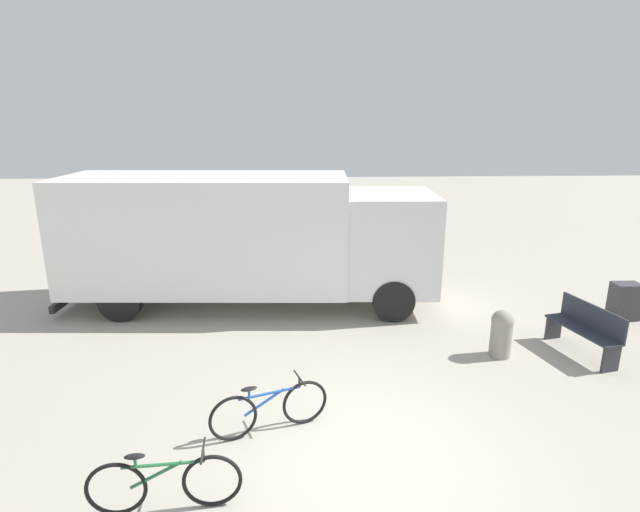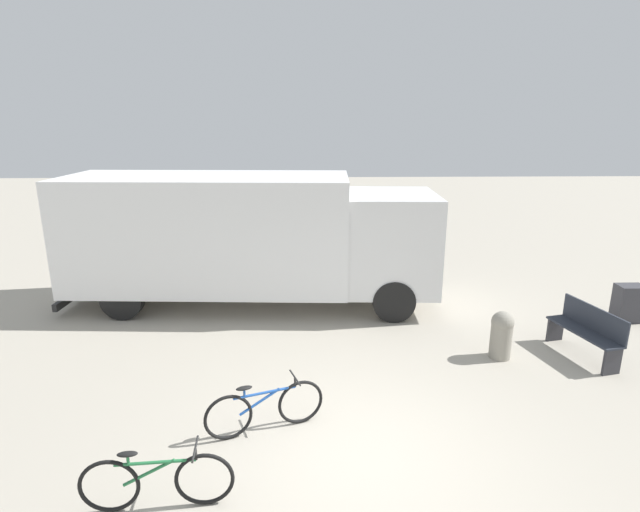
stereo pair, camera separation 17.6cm
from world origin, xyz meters
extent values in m
plane|color=#A8A091|center=(0.00, 0.00, 0.00)|extent=(60.00, 60.00, 0.00)
cube|color=white|center=(-2.83, 5.52, 1.68)|extent=(6.23, 2.60, 2.47)
cube|color=silver|center=(1.19, 5.32, 1.50)|extent=(2.03, 2.30, 2.10)
cube|color=black|center=(-5.94, 5.67, 0.25)|extent=(0.21, 2.19, 0.16)
cylinder|color=black|center=(1.24, 6.31, 0.45)|extent=(0.90, 0.32, 0.89)
cylinder|color=black|center=(1.14, 4.33, 0.45)|extent=(0.90, 0.32, 0.89)
cylinder|color=black|center=(-4.47, 6.59, 0.45)|extent=(0.90, 0.32, 0.89)
cylinder|color=black|center=(-4.56, 4.61, 0.45)|extent=(0.90, 0.32, 0.89)
cube|color=#282D38|center=(4.23, 2.63, 0.48)|extent=(0.72, 1.51, 0.04)
cube|color=#282D38|center=(4.41, 2.67, 0.69)|extent=(0.37, 1.43, 0.46)
cube|color=#2D2D33|center=(4.38, 1.97, 0.23)|extent=(0.34, 0.13, 0.46)
cube|color=#2D2D33|center=(4.07, 3.29, 0.23)|extent=(0.34, 0.13, 0.46)
torus|color=black|center=(-2.80, -0.83, 0.33)|extent=(0.65, 0.10, 0.65)
torus|color=black|center=(-1.80, -0.75, 0.33)|extent=(0.65, 0.10, 0.65)
cylinder|color=#26723F|center=(-2.30, -0.79, 0.58)|extent=(0.86, 0.10, 0.04)
cylinder|color=#26723F|center=(-2.37, -0.80, 0.46)|extent=(0.57, 0.08, 0.31)
cylinder|color=#26723F|center=(-2.57, -0.81, 0.64)|extent=(0.03, 0.03, 0.11)
ellipsoid|color=black|center=(-2.57, -0.81, 0.71)|extent=(0.23, 0.11, 0.05)
cylinder|color=black|center=(-1.87, -0.76, 0.65)|extent=(0.03, 0.03, 0.14)
cylinder|color=black|center=(-1.87, -0.76, 0.72)|extent=(0.06, 0.44, 0.02)
torus|color=black|center=(-1.71, 0.41, 0.33)|extent=(0.63, 0.26, 0.65)
torus|color=black|center=(-0.76, 0.75, 0.33)|extent=(0.63, 0.26, 0.65)
cylinder|color=#1E4C9E|center=(-1.24, 0.58, 0.58)|extent=(0.82, 0.32, 0.04)
cylinder|color=#1E4C9E|center=(-1.31, 0.55, 0.46)|extent=(0.55, 0.23, 0.31)
cylinder|color=#1E4C9E|center=(-1.50, 0.48, 0.64)|extent=(0.03, 0.03, 0.11)
ellipsoid|color=black|center=(-1.50, 0.48, 0.71)|extent=(0.24, 0.16, 0.05)
cylinder|color=black|center=(-0.83, 0.72, 0.65)|extent=(0.03, 0.03, 0.14)
cylinder|color=black|center=(-0.83, 0.72, 0.72)|extent=(0.17, 0.42, 0.02)
cylinder|color=gray|center=(2.76, 2.63, 0.34)|extent=(0.37, 0.37, 0.67)
sphere|color=gray|center=(2.76, 2.63, 0.67)|extent=(0.39, 0.39, 0.39)
cube|color=#38383D|center=(6.05, 4.20, 0.39)|extent=(0.54, 0.38, 0.78)
camera|label=1|loc=(-0.83, -5.36, 4.15)|focal=28.00mm
camera|label=2|loc=(-0.66, -5.37, 4.15)|focal=28.00mm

